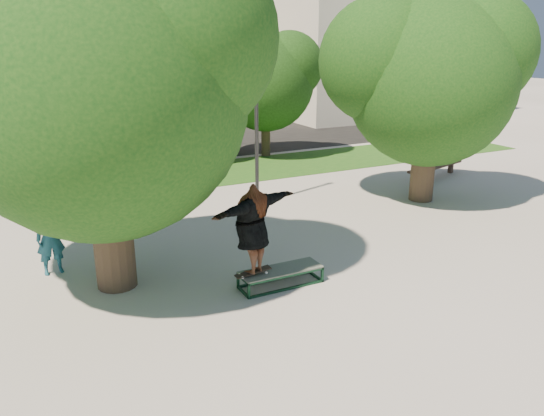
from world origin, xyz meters
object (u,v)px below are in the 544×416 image
car_silver_b (198,134)px  bench (435,167)px  tree_right (427,72)px  grind_box (281,277)px  bystander (50,238)px  tree_left (92,73)px  lamppost (256,105)px  car_dark (33,150)px  car_silver_a (55,152)px  car_grey (145,136)px

car_silver_b → bench: bearing=-68.1°
tree_right → grind_box: (-6.99, -3.65, -3.90)m
tree_right → bystander: bearing=-176.0°
tree_left → bench: size_ratio=2.25×
tree_left → lamppost: (5.29, 3.91, -1.27)m
tree_left → grind_box: (3.22, -1.66, -4.23)m
lamppost → car_silver_b: size_ratio=1.30×
lamppost → car_silver_b: 9.92m
bystander → car_dark: bystander is taller
lamppost → bench: bearing=0.1°
tree_left → bench: 13.97m
bench → car_silver_b: size_ratio=0.67×
car_dark → tree_left: bearing=-83.4°
car_silver_b → car_dark: bearing=173.4°
car_dark → car_silver_b: (7.33, 0.57, 0.00)m
bench → car_silver_a: (-12.69, 8.49, 0.23)m
car_grey → bench: bearing=-47.8°
car_silver_a → car_grey: size_ratio=0.67×
bystander → car_grey: size_ratio=0.30×
bystander → car_silver_b: (7.68, 12.21, -0.17)m
car_dark → car_silver_b: 7.35m
tree_left → tree_right: size_ratio=1.09×
bench → car_dark: car_dark is taller
tree_left → bench: bearing=17.0°
bystander → car_grey: bearing=60.0°
tree_right → tree_left: bearing=-169.0°
lamppost → car_dark: size_ratio=1.48×
lamppost → bench: lamppost is taller
tree_right → bench: bearing=36.7°
tree_left → lamppost: 6.70m
lamppost → grind_box: size_ratio=3.39×
bystander → car_grey: (5.19, 12.53, -0.07)m
bystander → car_silver_b: bearing=50.4°
bystander → bench: bystander is taller
car_silver_a → car_dark: bearing=157.5°
car_grey → car_silver_b: 2.51m
tree_left → car_grey: tree_left is taller
tree_right → car_grey: size_ratio=1.16×
car_silver_b → bystander: bearing=-133.2°
car_silver_a → car_silver_b: car_silver_b is taller
car_silver_a → grind_box: bearing=-71.1°
tree_right → grind_box: size_ratio=3.62×
lamppost → bench: 7.99m
grind_box → bystander: (-4.27, 2.87, 0.66)m
lamppost → bench: (7.50, 0.01, -2.74)m
tree_right → car_dark: 15.78m
tree_right → car_silver_a: (-10.11, 10.42, -3.46)m
grind_box → lamppost: bearing=69.6°
grind_box → car_dark: size_ratio=0.44×
tree_left → bystander: tree_left is taller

